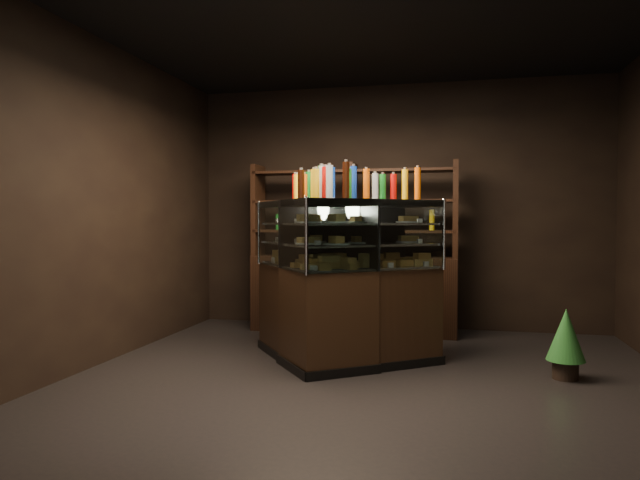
# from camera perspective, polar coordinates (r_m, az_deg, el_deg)

# --- Properties ---
(ground) EXTENTS (5.00, 5.00, 0.00)m
(ground) POSITION_cam_1_polar(r_m,az_deg,el_deg) (4.83, 4.84, -14.01)
(ground) COLOR black
(ground) RESTS_ON ground
(room_shell) EXTENTS (5.02, 5.02, 3.01)m
(room_shell) POSITION_cam_1_polar(r_m,az_deg,el_deg) (4.68, 4.91, 9.50)
(room_shell) COLOR black
(room_shell) RESTS_ON ground
(display_case) EXTENTS (1.92, 1.54, 1.52)m
(display_case) POSITION_cam_1_polar(r_m,az_deg,el_deg) (5.38, 1.67, -6.80)
(display_case) COLOR black
(display_case) RESTS_ON ground
(food_display) EXTENTS (1.48, 1.13, 0.47)m
(food_display) POSITION_cam_1_polar(r_m,az_deg,el_deg) (5.31, 1.65, -0.30)
(food_display) COLOR #C68A47
(food_display) RESTS_ON display_case
(bottles_top) EXTENTS (1.31, 0.99, 0.30)m
(bottles_top) POSITION_cam_1_polar(r_m,az_deg,el_deg) (5.33, 1.69, 5.51)
(bottles_top) COLOR #0F38B2
(bottles_top) RESTS_ON display_case
(potted_conifer) EXTENTS (0.31, 0.31, 0.67)m
(potted_conifer) POSITION_cam_1_polar(r_m,az_deg,el_deg) (5.24, 23.38, -8.58)
(potted_conifer) COLOR black
(potted_conifer) RESTS_ON ground
(back_shelving) EXTENTS (2.43, 0.45, 2.00)m
(back_shelving) POSITION_cam_1_polar(r_m,az_deg,el_deg) (6.78, 3.28, -4.14)
(back_shelving) COLOR black
(back_shelving) RESTS_ON ground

